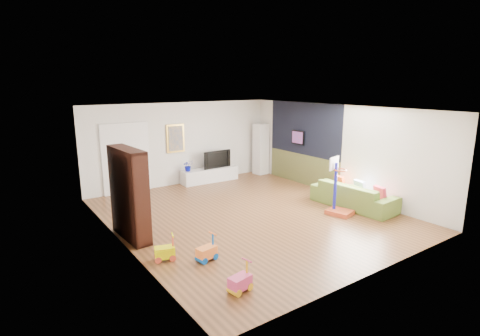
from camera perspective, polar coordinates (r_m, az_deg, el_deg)
floor at (r=9.74m, az=1.36°, el=-7.05°), size 6.50×7.50×0.00m
ceiling at (r=9.18m, az=1.45°, el=9.02°), size 6.50×7.50×0.00m
wall_back at (r=12.53m, az=-8.81°, el=3.69°), size 6.50×0.00×2.70m
wall_front at (r=6.81m, az=20.47°, el=-4.74°), size 6.50×0.00×2.70m
wall_left at (r=7.94m, az=-17.90°, el=-2.11°), size 0.00×7.50×2.70m
wall_right at (r=11.55m, az=14.53°, el=2.66°), size 0.00×7.50×2.70m
navy_accent at (r=12.41m, az=9.70°, el=5.90°), size 0.01×3.20×1.70m
olive_wainscot at (r=12.64m, az=9.47°, el=-0.18°), size 0.01×3.20×1.00m
doorway at (r=11.85m, az=-16.94°, el=1.28°), size 1.45×0.06×2.10m
painting_back at (r=12.36m, az=-9.81°, el=4.47°), size 0.62×0.06×0.92m
artwork_right at (r=12.55m, az=8.80°, el=4.63°), size 0.04×0.56×0.46m
media_console at (r=12.86m, az=-4.64°, el=-1.05°), size 2.01×0.56×0.47m
tall_cabinet at (r=13.80m, az=3.17°, el=2.90°), size 0.46×0.46×1.86m
bookshelf at (r=8.36m, az=-16.55°, el=-3.81°), size 0.43×1.38×1.99m
sofa at (r=10.64m, az=16.91°, el=-3.98°), size 1.05×2.35×0.67m
basketball_hoop at (r=9.85m, az=15.18°, el=-2.73°), size 0.65×0.73×1.49m
ride_on_yellow at (r=7.40m, az=-11.44°, el=-11.85°), size 0.43×0.34×0.50m
ride_on_orange at (r=7.28m, az=-5.13°, el=-12.04°), size 0.42×0.30×0.51m
ride_on_pink at (r=6.28m, az=-0.01°, el=-16.31°), size 0.41×0.30×0.50m
child at (r=10.34m, az=-14.89°, el=-4.07°), size 0.33×0.32×0.76m
tv at (r=12.86m, az=-3.71°, el=1.40°), size 1.05×0.18×0.60m
vase_plant at (r=12.42m, az=-7.92°, el=0.36°), size 0.38×0.34×0.37m
pillow_left at (r=10.34m, az=20.56°, el=-3.60°), size 0.17×0.37×0.36m
pillow_center at (r=10.76m, az=17.83°, el=-2.77°), size 0.17×0.38×0.37m
pillow_right at (r=11.19m, az=14.95°, el=-2.00°), size 0.14×0.35×0.34m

